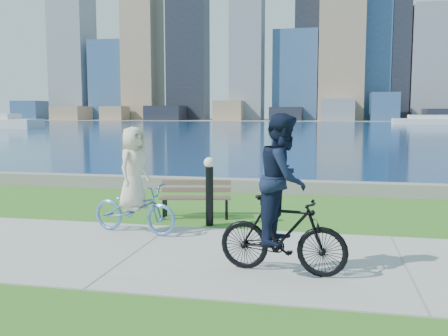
% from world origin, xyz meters
% --- Properties ---
extents(ground, '(320.00, 320.00, 0.00)m').
position_xyz_m(ground, '(0.00, 0.00, 0.00)').
color(ground, '#2A6119').
rests_on(ground, ground).
extents(concrete_path, '(80.00, 3.50, 0.02)m').
position_xyz_m(concrete_path, '(0.00, 0.00, 0.01)').
color(concrete_path, gray).
rests_on(concrete_path, ground).
extents(seawall, '(90.00, 0.50, 0.35)m').
position_xyz_m(seawall, '(0.00, 6.20, 0.17)').
color(seawall, slate).
rests_on(seawall, ground).
extents(bay_water, '(320.00, 131.00, 0.01)m').
position_xyz_m(bay_water, '(0.00, 72.00, 0.00)').
color(bay_water, navy).
rests_on(bay_water, ground).
extents(far_shore, '(320.00, 30.00, 0.12)m').
position_xyz_m(far_shore, '(0.00, 130.00, 0.06)').
color(far_shore, gray).
rests_on(far_shore, ground).
extents(city_skyline, '(179.26, 22.86, 76.00)m').
position_xyz_m(city_skyline, '(-3.80, 129.50, 24.68)').
color(city_skyline, navy).
rests_on(city_skyline, ground).
extents(ferry_far, '(12.79, 3.66, 1.74)m').
position_xyz_m(ferry_far, '(16.64, 88.76, 0.72)').
color(ferry_far, silver).
rests_on(ferry_far, ground).
extents(park_bench, '(1.53, 0.79, 0.76)m').
position_xyz_m(park_bench, '(-3.78, 2.71, 0.46)').
color(park_bench, black).
rests_on(park_bench, ground).
extents(bollard_lamp, '(0.21, 0.21, 1.33)m').
position_xyz_m(bollard_lamp, '(-3.32, 2.03, 0.76)').
color(bollard_lamp, black).
rests_on(bollard_lamp, ground).
extents(cyclist_woman, '(0.93, 1.78, 1.91)m').
position_xyz_m(cyclist_woman, '(-4.48, 1.10, 0.73)').
color(cyclist_woman, '#5086C4').
rests_on(cyclist_woman, ground).
extents(cyclist_man, '(0.75, 1.79, 2.15)m').
position_xyz_m(cyclist_man, '(-1.67, -0.63, 0.92)').
color(cyclist_man, black).
rests_on(cyclist_man, ground).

